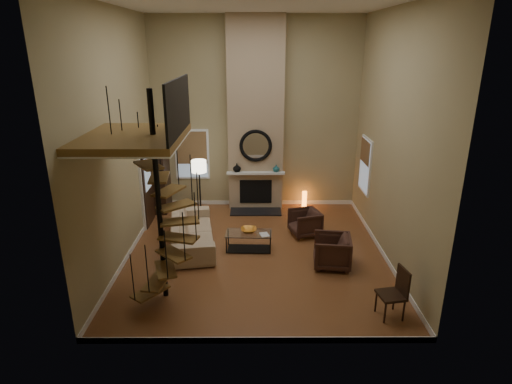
{
  "coord_description": "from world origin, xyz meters",
  "views": [
    {
      "loc": [
        -0.03,
        -9.08,
        4.73
      ],
      "look_at": [
        0.0,
        0.4,
        1.4
      ],
      "focal_mm": 29.74,
      "sensor_mm": 36.0,
      "label": 1
    }
  ],
  "objects_px": {
    "hutch": "(161,180)",
    "floor_lamp": "(199,171)",
    "sofa": "(192,230)",
    "side_chair": "(396,291)",
    "coffee_table": "(249,239)",
    "armchair_far": "(335,251)",
    "armchair_near": "(307,222)",
    "accent_lamp": "(304,200)"
  },
  "relations": [
    {
      "from": "accent_lamp",
      "to": "floor_lamp",
      "type": "bearing_deg",
      "value": -164.05
    },
    {
      "from": "armchair_near",
      "to": "accent_lamp",
      "type": "height_order",
      "value": "armchair_near"
    },
    {
      "from": "coffee_table",
      "to": "armchair_far",
      "type": "bearing_deg",
      "value": -22.0
    },
    {
      "from": "floor_lamp",
      "to": "side_chair",
      "type": "distance_m",
      "value": 6.2
    },
    {
      "from": "floor_lamp",
      "to": "hutch",
      "type": "bearing_deg",
      "value": 151.04
    },
    {
      "from": "hutch",
      "to": "armchair_far",
      "type": "xyz_separation_m",
      "value": [
        4.56,
        -3.42,
        -0.6
      ]
    },
    {
      "from": "armchair_near",
      "to": "coffee_table",
      "type": "relative_size",
      "value": 0.65
    },
    {
      "from": "armchair_near",
      "to": "coffee_table",
      "type": "xyz_separation_m",
      "value": [
        -1.51,
        -0.84,
        -0.07
      ]
    },
    {
      "from": "sofa",
      "to": "armchair_far",
      "type": "xyz_separation_m",
      "value": [
        3.35,
        -1.07,
        -0.04
      ]
    },
    {
      "from": "sofa",
      "to": "coffee_table",
      "type": "relative_size",
      "value": 2.22
    },
    {
      "from": "coffee_table",
      "to": "side_chair",
      "type": "bearing_deg",
      "value": -44.47
    },
    {
      "from": "sofa",
      "to": "armchair_near",
      "type": "relative_size",
      "value": 3.43
    },
    {
      "from": "side_chair",
      "to": "armchair_far",
      "type": "bearing_deg",
      "value": 111.94
    },
    {
      "from": "hutch",
      "to": "floor_lamp",
      "type": "height_order",
      "value": "hutch"
    },
    {
      "from": "accent_lamp",
      "to": "side_chair",
      "type": "xyz_separation_m",
      "value": [
        1.03,
        -5.46,
        0.28
      ]
    },
    {
      "from": "hutch",
      "to": "armchair_far",
      "type": "height_order",
      "value": "hutch"
    },
    {
      "from": "sofa",
      "to": "accent_lamp",
      "type": "relative_size",
      "value": 4.95
    },
    {
      "from": "accent_lamp",
      "to": "hutch",
      "type": "bearing_deg",
      "value": -177.54
    },
    {
      "from": "armchair_far",
      "to": "accent_lamp",
      "type": "distance_m",
      "value": 3.62
    },
    {
      "from": "hutch",
      "to": "side_chair",
      "type": "relative_size",
      "value": 2.06
    },
    {
      "from": "coffee_table",
      "to": "accent_lamp",
      "type": "bearing_deg",
      "value": 59.62
    },
    {
      "from": "coffee_table",
      "to": "accent_lamp",
      "type": "distance_m",
      "value": 3.27
    },
    {
      "from": "hutch",
      "to": "sofa",
      "type": "xyz_separation_m",
      "value": [
        1.22,
        -2.36,
        -0.55
      ]
    },
    {
      "from": "armchair_far",
      "to": "coffee_table",
      "type": "distance_m",
      "value": 2.09
    },
    {
      "from": "armchair_far",
      "to": "coffee_table",
      "type": "relative_size",
      "value": 0.72
    },
    {
      "from": "armchair_far",
      "to": "coffee_table",
      "type": "xyz_separation_m",
      "value": [
        -1.94,
        0.78,
        -0.07
      ]
    },
    {
      "from": "floor_lamp",
      "to": "side_chair",
      "type": "bearing_deg",
      "value": -48.42
    },
    {
      "from": "sofa",
      "to": "armchair_near",
      "type": "distance_m",
      "value": 2.97
    },
    {
      "from": "floor_lamp",
      "to": "accent_lamp",
      "type": "bearing_deg",
      "value": 15.95
    },
    {
      "from": "hutch",
      "to": "floor_lamp",
      "type": "bearing_deg",
      "value": -28.96
    },
    {
      "from": "armchair_near",
      "to": "coffee_table",
      "type": "bearing_deg",
      "value": -77.2
    },
    {
      "from": "hutch",
      "to": "accent_lamp",
      "type": "distance_m",
      "value": 4.34
    },
    {
      "from": "sofa",
      "to": "floor_lamp",
      "type": "bearing_deg",
      "value": -9.86
    },
    {
      "from": "coffee_table",
      "to": "floor_lamp",
      "type": "xyz_separation_m",
      "value": [
        -1.39,
        1.95,
        1.13
      ]
    },
    {
      "from": "armchair_far",
      "to": "coffee_table",
      "type": "bearing_deg",
      "value": -105.0
    },
    {
      "from": "sofa",
      "to": "accent_lamp",
      "type": "height_order",
      "value": "sofa"
    },
    {
      "from": "armchair_near",
      "to": "side_chair",
      "type": "xyz_separation_m",
      "value": [
        1.18,
        -3.48,
        0.17
      ]
    },
    {
      "from": "armchair_near",
      "to": "side_chair",
      "type": "relative_size",
      "value": 0.76
    },
    {
      "from": "sofa",
      "to": "coffee_table",
      "type": "distance_m",
      "value": 1.44
    },
    {
      "from": "coffee_table",
      "to": "side_chair",
      "type": "xyz_separation_m",
      "value": [
        2.69,
        -2.64,
        0.24
      ]
    },
    {
      "from": "hutch",
      "to": "coffee_table",
      "type": "height_order",
      "value": "hutch"
    },
    {
      "from": "sofa",
      "to": "side_chair",
      "type": "height_order",
      "value": "side_chair"
    }
  ]
}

